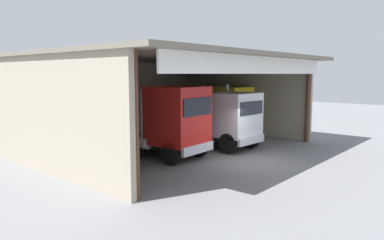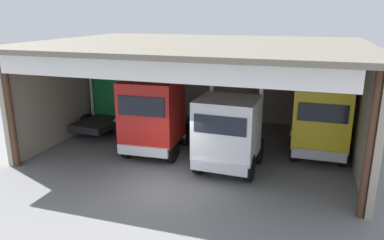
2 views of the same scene
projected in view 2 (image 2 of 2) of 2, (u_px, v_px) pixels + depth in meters
name	position (u px, v px, depth m)	size (l,w,h in m)	color
ground_plane	(163.00, 189.00, 14.33)	(80.00, 80.00, 0.00)	slate
workshop_shed	(206.00, 71.00, 18.82)	(15.23, 11.84, 5.30)	#9E937F
truck_green_right_bay	(119.00, 98.00, 21.99)	(2.78, 5.24, 3.22)	#197F3D
truck_red_center_left_bay	(154.00, 115.00, 17.42)	(2.81, 5.04, 3.67)	red
truck_white_center_right_bay	(228.00, 132.00, 15.59)	(2.67, 4.40, 3.65)	white
truck_yellow_yard_outside	(320.00, 122.00, 17.05)	(2.60, 5.14, 3.40)	yellow
oil_drum	(221.00, 116.00, 22.88)	(0.58, 0.58, 0.87)	gold
tool_cart	(325.00, 127.00, 20.53)	(0.90, 0.60, 1.00)	red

